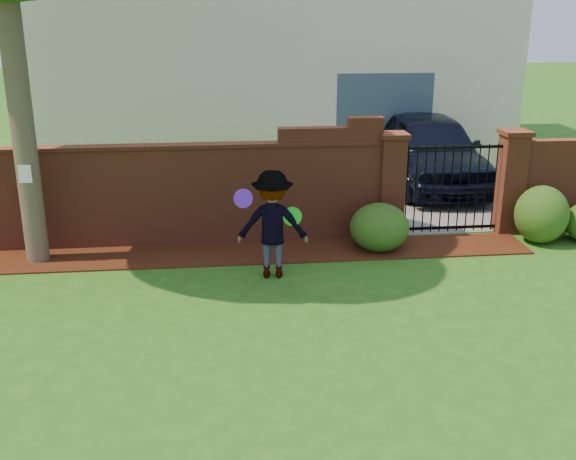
{
  "coord_description": "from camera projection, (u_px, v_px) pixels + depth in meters",
  "views": [
    {
      "loc": [
        -0.67,
        -7.4,
        4.0
      ],
      "look_at": [
        0.29,
        1.4,
        1.05
      ],
      "focal_mm": 42.55,
      "sensor_mm": 36.0,
      "label": 1
    }
  ],
  "objects": [
    {
      "name": "pillar_right",
      "position": [
        511.0,
        181.0,
        12.26
      ],
      "size": [
        0.5,
        0.5,
        1.88
      ],
      "color": "brown",
      "rests_on": "ground"
    },
    {
      "name": "mulch_bed",
      "position": [
        202.0,
        255.0,
        11.36
      ],
      "size": [
        11.1,
        1.08,
        0.03
      ],
      "primitive_type": "cube",
      "color": "#361509",
      "rests_on": "ground"
    },
    {
      "name": "house",
      "position": [
        272.0,
        35.0,
        18.73
      ],
      "size": [
        12.4,
        6.4,
        6.3
      ],
      "color": "#EDE6C6",
      "rests_on": "ground"
    },
    {
      "name": "frisbee_purple",
      "position": [
        243.0,
        198.0,
        9.86
      ],
      "size": [
        0.29,
        0.12,
        0.28
      ],
      "primitive_type": "cylinder",
      "rotation": [
        1.36,
        0.0,
        0.11
      ],
      "color": "#621FC5",
      "rests_on": "man"
    },
    {
      "name": "shrub_middle",
      "position": [
        542.0,
        214.0,
        11.86
      ],
      "size": [
        0.93,
        0.93,
        1.02
      ],
      "primitive_type": "ellipsoid",
      "color": "#1E4815",
      "rests_on": "ground"
    },
    {
      "name": "brick_wall",
      "position": [
        137.0,
        193.0,
        11.59
      ],
      "size": [
        8.7,
        0.31,
        2.16
      ],
      "color": "brown",
      "rests_on": "ground"
    },
    {
      "name": "driveway",
      "position": [
        392.0,
        180.0,
        16.22
      ],
      "size": [
        3.2,
        8.0,
        0.01
      ],
      "primitive_type": "cube",
      "color": "slate",
      "rests_on": "ground"
    },
    {
      "name": "frisbee_green",
      "position": [
        292.0,
        216.0,
        10.17
      ],
      "size": [
        0.29,
        0.08,
        0.29
      ],
      "primitive_type": "cylinder",
      "rotation": [
        1.43,
        0.0,
        -0.04
      ],
      "color": "green",
      "rests_on": "man"
    },
    {
      "name": "man",
      "position": [
        272.0,
        225.0,
        10.26
      ],
      "size": [
        1.14,
        0.74,
        1.66
      ],
      "primitive_type": "imported",
      "rotation": [
        0.0,
        0.0,
        3.03
      ],
      "color": "gray",
      "rests_on": "ground"
    },
    {
      "name": "shrub_left",
      "position": [
        379.0,
        227.0,
        11.5
      ],
      "size": [
        1.0,
        1.0,
        0.82
      ],
      "primitive_type": "ellipsoid",
      "color": "#1E4815",
      "rests_on": "ground"
    },
    {
      "name": "pillar_left",
      "position": [
        391.0,
        185.0,
        12.03
      ],
      "size": [
        0.5,
        0.5,
        1.88
      ],
      "color": "brown",
      "rests_on": "ground"
    },
    {
      "name": "paper_notice",
      "position": [
        25.0,
        174.0,
        10.5
      ],
      "size": [
        0.2,
        0.01,
        0.28
      ],
      "primitive_type": "cube",
      "color": "white",
      "rests_on": "tree"
    },
    {
      "name": "ground",
      "position": [
        277.0,
        349.0,
        8.32
      ],
      "size": [
        80.0,
        80.0,
        0.01
      ],
      "primitive_type": "cube",
      "color": "#285A16",
      "rests_on": "ground"
    },
    {
      "name": "car",
      "position": [
        434.0,
        152.0,
        15.3
      ],
      "size": [
        2.09,
        4.89,
        1.65
      ],
      "primitive_type": "imported",
      "rotation": [
        0.0,
        0.0,
        -0.03
      ],
      "color": "black",
      "rests_on": "ground"
    },
    {
      "name": "iron_gate",
      "position": [
        451.0,
        189.0,
        12.18
      ],
      "size": [
        1.78,
        0.03,
        1.6
      ],
      "color": "black",
      "rests_on": "ground"
    }
  ]
}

